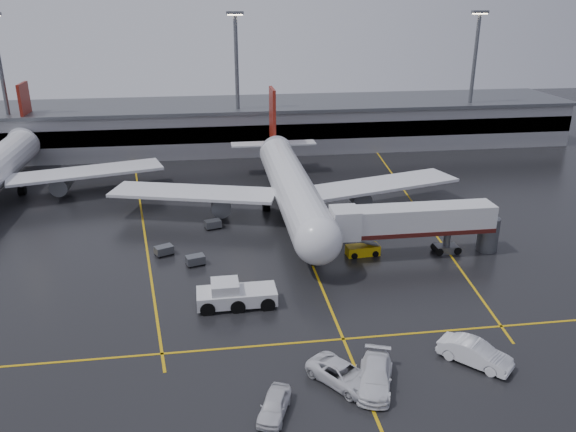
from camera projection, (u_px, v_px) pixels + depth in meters
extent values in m
plane|color=black|center=(302.00, 240.00, 70.28)|extent=(220.00, 220.00, 0.00)
cube|color=gold|center=(302.00, 240.00, 70.28)|extent=(0.25, 90.00, 0.02)
cube|color=gold|center=(343.00, 339.00, 49.95)|extent=(60.00, 0.25, 0.02)
cube|color=gold|center=(143.00, 219.00, 76.87)|extent=(9.99, 69.35, 0.02)
cube|color=gold|center=(415.00, 205.00, 81.90)|extent=(7.57, 69.64, 0.02)
cube|color=gray|center=(262.00, 126.00, 113.20)|extent=(120.00, 18.00, 8.00)
cube|color=black|center=(267.00, 133.00, 104.89)|extent=(120.00, 0.40, 3.00)
cube|color=#595B60|center=(262.00, 104.00, 111.66)|extent=(122.00, 19.00, 0.60)
cylinder|color=#595B60|center=(5.00, 92.00, 98.65)|extent=(0.70, 0.70, 25.00)
cylinder|color=#595B60|center=(237.00, 87.00, 103.94)|extent=(0.70, 0.70, 25.00)
cube|color=#595B60|center=(235.00, 13.00, 99.39)|extent=(3.00, 1.20, 0.50)
cube|color=#FFE5B2|center=(235.00, 15.00, 99.50)|extent=(2.60, 0.90, 0.20)
cylinder|color=#595B60|center=(472.00, 82.00, 109.90)|extent=(0.70, 0.70, 25.00)
cube|color=#595B60|center=(480.00, 12.00, 105.35)|extent=(3.00, 1.20, 0.50)
cube|color=#FFE5B2|center=(480.00, 13.00, 105.45)|extent=(2.60, 0.90, 0.20)
cylinder|color=silver|center=(292.00, 187.00, 76.17)|extent=(5.20, 36.00, 5.20)
sphere|color=silver|center=(318.00, 241.00, 59.54)|extent=(5.20, 5.20, 5.20)
cone|color=silver|center=(273.00, 145.00, 95.36)|extent=(4.94, 8.00, 4.94)
cube|color=maroon|center=(272.00, 114.00, 94.52)|extent=(0.50, 5.50, 8.50)
cube|color=silver|center=(273.00, 144.00, 95.28)|extent=(14.00, 3.00, 0.25)
cube|color=silver|center=(194.00, 192.00, 76.58)|extent=(22.80, 11.83, 0.40)
cube|color=silver|center=(382.00, 184.00, 80.02)|extent=(22.80, 11.83, 0.40)
cylinder|color=#595B60|center=(221.00, 204.00, 76.62)|extent=(2.60, 4.50, 2.60)
cylinder|color=#595B60|center=(359.00, 197.00, 79.14)|extent=(2.60, 4.50, 2.60)
cylinder|color=#595B60|center=(312.00, 256.00, 63.46)|extent=(0.56, 0.56, 2.00)
cylinder|color=#595B60|center=(266.00, 203.00, 79.66)|extent=(0.56, 0.56, 2.00)
cylinder|color=#595B60|center=(312.00, 201.00, 80.51)|extent=(0.56, 0.56, 2.00)
cylinder|color=black|center=(312.00, 261.00, 63.65)|extent=(0.40, 1.10, 1.10)
cylinder|color=black|center=(266.00, 206.00, 79.82)|extent=(1.00, 1.40, 1.40)
cylinder|color=black|center=(311.00, 204.00, 80.67)|extent=(1.00, 1.40, 1.40)
cone|color=silver|center=(28.00, 137.00, 100.88)|extent=(4.94, 8.00, 4.94)
cube|color=maroon|center=(26.00, 108.00, 100.05)|extent=(0.50, 5.50, 8.50)
cube|color=silver|center=(28.00, 135.00, 100.81)|extent=(14.00, 3.00, 0.25)
cube|color=silver|center=(86.00, 172.00, 85.55)|extent=(22.80, 11.83, 0.40)
cylinder|color=#595B60|center=(62.00, 184.00, 84.67)|extent=(2.60, 4.50, 2.60)
cylinder|color=#595B60|center=(22.00, 188.00, 86.04)|extent=(0.56, 0.56, 2.00)
cylinder|color=black|center=(22.00, 191.00, 86.20)|extent=(1.00, 1.40, 1.40)
cube|color=silver|center=(416.00, 219.00, 64.75)|extent=(18.00, 3.20, 3.00)
cube|color=#441310|center=(415.00, 230.00, 65.22)|extent=(18.00, 3.30, 0.50)
cube|color=silver|center=(345.00, 223.00, 63.66)|extent=(3.00, 3.40, 3.30)
cylinder|color=#595B60|center=(447.00, 241.00, 66.32)|extent=(0.80, 0.80, 3.00)
cube|color=#595B60|center=(446.00, 249.00, 66.70)|extent=(2.60, 1.60, 0.90)
cylinder|color=#595B60|center=(488.00, 234.00, 66.80)|extent=(2.40, 2.40, 4.00)
cylinder|color=black|center=(437.00, 249.00, 66.55)|extent=(0.90, 1.80, 0.90)
cylinder|color=black|center=(455.00, 248.00, 66.84)|extent=(0.90, 1.80, 0.90)
cube|color=silver|center=(237.00, 296.00, 55.10)|extent=(7.65, 3.15, 1.30)
cube|color=silver|center=(225.00, 287.00, 54.55)|extent=(2.64, 2.64, 1.09)
cube|color=black|center=(225.00, 287.00, 54.55)|extent=(2.38, 2.38, 0.98)
cylinder|color=black|center=(207.00, 302.00, 54.83)|extent=(1.46, 3.28, 1.41)
cylinder|color=black|center=(237.00, 300.00, 55.24)|extent=(1.46, 3.28, 1.41)
cylinder|color=black|center=(266.00, 297.00, 55.65)|extent=(1.46, 3.28, 1.41)
cube|color=#E2B30C|center=(363.00, 250.00, 66.03)|extent=(3.91, 1.88, 1.16)
cube|color=#595B60|center=(363.00, 241.00, 65.64)|extent=(3.73, 1.24, 1.33)
cylinder|color=black|center=(352.00, 253.00, 65.87)|extent=(0.88, 1.85, 0.74)
cylinder|color=black|center=(373.00, 251.00, 66.39)|extent=(0.88, 1.85, 0.74)
imported|color=white|center=(343.00, 374.00, 43.98)|extent=(5.70, 6.36, 1.64)
imported|color=white|center=(375.00, 376.00, 43.64)|extent=(4.39, 6.58, 1.77)
imported|color=white|center=(475.00, 353.00, 46.34)|extent=(5.54, 5.69, 1.94)
imported|color=silver|center=(274.00, 405.00, 40.78)|extent=(3.25, 4.77, 1.51)
cube|color=#595B60|center=(195.00, 260.00, 63.50)|extent=(2.28, 1.81, 0.90)
cylinder|color=black|center=(190.00, 267.00, 62.93)|extent=(0.40, 0.20, 0.40)
cylinder|color=black|center=(204.00, 264.00, 63.55)|extent=(0.40, 0.20, 0.40)
cylinder|color=black|center=(187.00, 263.00, 63.78)|extent=(0.40, 0.20, 0.40)
cylinder|color=black|center=(201.00, 260.00, 64.40)|extent=(0.40, 0.20, 0.40)
cube|color=#595B60|center=(164.00, 250.00, 65.94)|extent=(2.36, 2.03, 0.90)
cylinder|color=black|center=(159.00, 257.00, 65.31)|extent=(0.40, 0.20, 0.40)
cylinder|color=black|center=(173.00, 253.00, 66.13)|extent=(0.40, 0.20, 0.40)
cylinder|color=black|center=(156.00, 254.00, 66.09)|extent=(0.40, 0.20, 0.40)
cylinder|color=black|center=(169.00, 250.00, 66.91)|extent=(0.40, 0.20, 0.40)
cube|color=#595B60|center=(213.00, 224.00, 73.49)|extent=(2.29, 1.82, 0.90)
cylinder|color=black|center=(208.00, 229.00, 72.92)|extent=(0.40, 0.20, 0.40)
cylinder|color=black|center=(220.00, 227.00, 73.55)|extent=(0.40, 0.20, 0.40)
cylinder|color=black|center=(206.00, 227.00, 73.77)|extent=(0.40, 0.20, 0.40)
cylinder|color=black|center=(218.00, 225.00, 74.39)|extent=(0.40, 0.20, 0.40)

